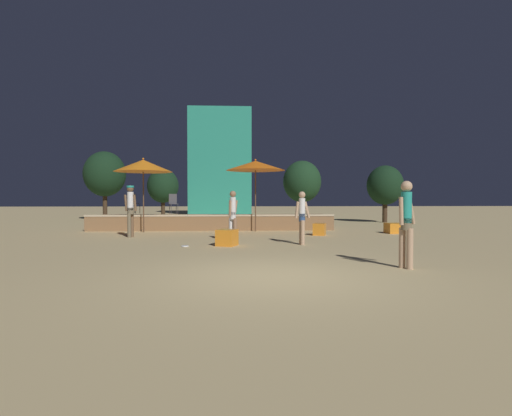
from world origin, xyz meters
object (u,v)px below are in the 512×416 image
person_0 (233,214)px  background_tree_2 (105,174)px  bistro_chair_1 (173,202)px  bistro_chair_0 (134,202)px  person_1 (406,220)px  background_tree_0 (163,186)px  patio_umbrella_1 (143,166)px  background_tree_1 (385,185)px  cube_seat_1 (227,238)px  person_2 (302,216)px  cube_seat_2 (319,229)px  frisbee_disc (185,246)px  background_tree_3 (302,182)px  cube_seat_0 (394,228)px  patio_umbrella_0 (255,166)px  person_3 (130,207)px

person_0 → background_tree_2: background_tree_2 is taller
bistro_chair_1 → background_tree_2: (-5.61, 8.16, 1.70)m
bistro_chair_0 → background_tree_2: size_ratio=0.20×
person_1 → background_tree_0: size_ratio=0.50×
patio_umbrella_1 → background_tree_1: size_ratio=0.93×
cube_seat_1 → background_tree_1: 14.17m
person_1 → person_2: person_1 is taller
person_2 → background_tree_0: background_tree_0 is taller
cube_seat_2 → bistro_chair_1: 6.81m
person_1 → bistro_chair_1: (-6.20, 10.26, 0.28)m
cube_seat_1 → bistro_chair_1: bearing=112.1°
frisbee_disc → background_tree_3: size_ratio=0.06×
cube_seat_0 → bistro_chair_1: bearing=165.3°
background_tree_1 → background_tree_3: (-4.69, 0.93, 0.23)m
person_1 → frisbee_disc: person_1 is taller
person_0 → background_tree_2: bearing=-23.4°
patio_umbrella_0 → bistro_chair_1: 4.14m
patio_umbrella_0 → cube_seat_2: 3.94m
background_tree_1 → person_2: bearing=-122.1°
cube_seat_1 → background_tree_2: (-8.13, 14.38, 2.71)m
person_0 → person_2: person_0 is taller
patio_umbrella_1 → person_3: (0.01, -2.10, -1.66)m
cube_seat_0 → background_tree_1: (2.31, 7.00, 1.95)m
bistro_chair_0 → background_tree_1: bearing=-137.8°
cube_seat_2 → cube_seat_1: bearing=-137.8°
patio_umbrella_1 → background_tree_0: size_ratio=0.88×
person_3 → frisbee_disc: 3.88m
person_2 → bistro_chair_0: 9.52m
person_2 → background_tree_3: background_tree_3 is taller
person_0 → bistro_chair_1: (-2.69, 4.99, 0.36)m
person_1 → background_tree_1: (5.28, 14.85, 1.18)m
cube_seat_1 → person_3: (-3.53, 2.75, 0.85)m
person_1 → person_2: size_ratio=1.09×
cube_seat_1 → person_1: 5.50m
background_tree_2 → frisbee_disc: bearing=-64.6°
cube_seat_0 → cube_seat_1: 7.66m
bistro_chair_0 → background_tree_3: background_tree_3 is taller
cube_seat_0 → background_tree_2: (-14.77, 10.57, 2.75)m
cube_seat_1 → bistro_chair_1: bistro_chair_1 is taller
cube_seat_2 → background_tree_3: size_ratio=0.16×
person_3 → background_tree_3: background_tree_3 is taller
cube_seat_1 → background_tree_1: size_ratio=0.21×
person_3 → frisbee_disc: bearing=55.4°
frisbee_disc → patio_umbrella_0: bearing=65.7°
person_2 → person_3: size_ratio=0.86×
bistro_chair_0 → background_tree_3: 10.02m
patio_umbrella_1 → frisbee_disc: bearing=-65.3°
cube_seat_0 → background_tree_1: size_ratio=0.20×
patio_umbrella_0 → person_2: size_ratio=1.89×
person_2 → background_tree_3: 11.84m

